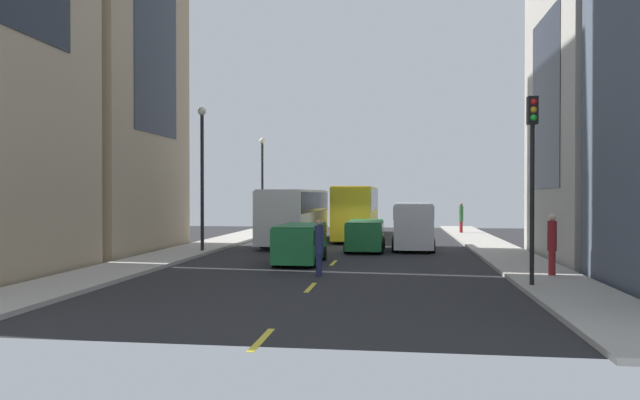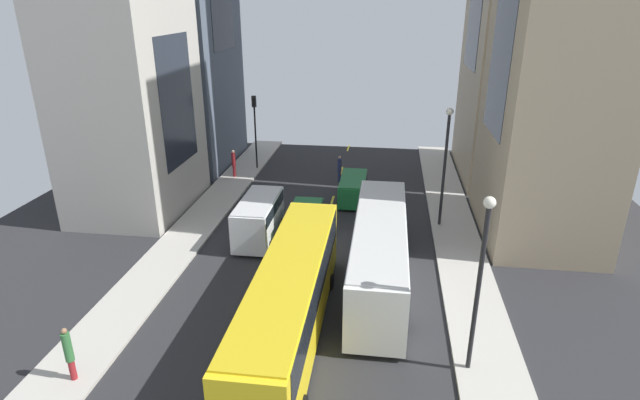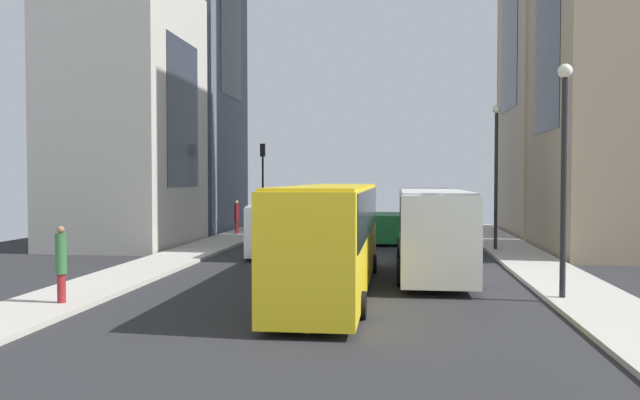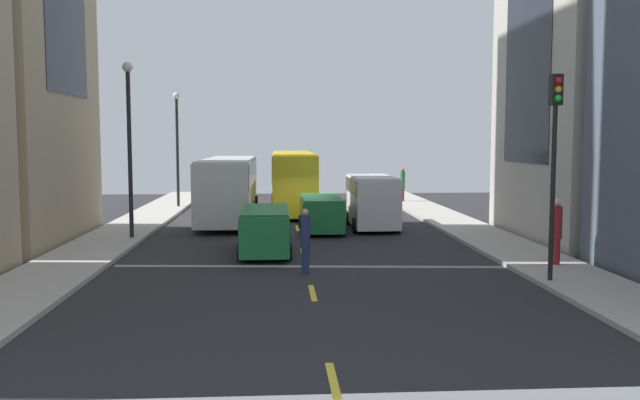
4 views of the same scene
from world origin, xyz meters
The scene contains 21 objects.
ground_plane centered at (0.00, 0.00, 0.00)m, with size 43.14×43.14×0.00m, color #28282B.
sidewalk_west centered at (-8.17, 0.00, 0.07)m, with size 2.79×44.00×0.15m, color #B2ADA3.
sidewalk_east centered at (8.17, 0.00, 0.07)m, with size 2.79×44.00×0.15m, color #B2ADA3.
lane_stripe_0 centered at (0.00, -21.00, 0.01)m, with size 0.16×2.00×0.01m, color yellow.
lane_stripe_1 centered at (0.00, -14.00, 0.01)m, with size 0.16×2.00×0.01m, color yellow.
lane_stripe_2 centered at (0.00, -7.00, 0.01)m, with size 0.16×2.00×0.01m, color yellow.
lane_stripe_3 centered at (0.00, 0.00, 0.01)m, with size 0.16×2.00×0.01m, color yellow.
lane_stripe_4 centered at (0.00, 7.00, 0.01)m, with size 0.16×2.00×0.01m, color yellow.
lane_stripe_5 centered at (0.00, 14.00, 0.01)m, with size 0.16×2.00×0.01m, color yellow.
building_east_1 centered at (13.03, -4.27, 7.46)m, with size 6.59×9.29×14.92m.
city_bus_white centered at (-3.58, 3.77, 2.01)m, with size 2.80×12.56×3.35m.
streetcar_yellow centered at (-0.02, 8.96, 2.12)m, with size 2.70×13.59×3.59m.
delivery_van_white centered at (3.67, -0.23, 1.51)m, with size 2.25×5.13×2.58m.
car_green_0 centered at (1.10, -1.18, 0.97)m, with size 2.05×4.68×1.65m.
car_green_1 centered at (-1.45, -7.34, 1.02)m, with size 1.97×4.54×1.74m.
pedestrian_waiting_curb centered at (-0.09, -11.24, 1.14)m, with size 0.32×0.32×2.13m.
pedestrian_crossing_mid centered at (8.42, -10.92, 1.34)m, with size 0.33×0.33×2.21m.
pedestrian_walking_far centered at (7.66, 12.72, 1.37)m, with size 0.32×0.32×2.28m.
traffic_light_near_corner centered at (7.17, -13.41, 4.38)m, with size 0.32×0.44×6.10m.
streetlamp_near centered at (-7.27, -3.63, 4.70)m, with size 0.44×0.44×7.49m.
streetlamp_far centered at (-7.27, 10.04, 4.54)m, with size 0.44×0.44×7.18m.
Camera 3 is at (-2.21, 30.43, 3.83)m, focal length 35.87 mm.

